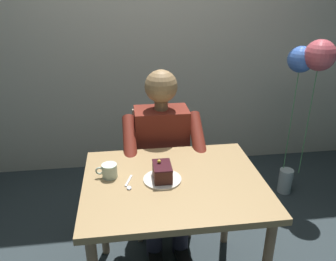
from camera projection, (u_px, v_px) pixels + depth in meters
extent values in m
cube|color=beige|center=(147.00, 10.00, 2.97)|extent=(6.40, 0.12, 3.00)
cube|color=#9E7F53|center=(174.00, 183.00, 1.82)|extent=(0.97, 0.78, 0.04)
cylinder|color=#9D7656|center=(227.00, 198.00, 2.32)|extent=(0.05, 0.05, 0.74)
cylinder|color=#9D7656|center=(102.00, 209.00, 2.21)|extent=(0.05, 0.05, 0.74)
cube|color=gray|center=(162.00, 177.00, 2.49)|extent=(0.42, 0.42, 0.04)
cube|color=gray|center=(158.00, 136.00, 2.56)|extent=(0.38, 0.04, 0.45)
cylinder|color=gray|center=(190.00, 213.00, 2.43)|extent=(0.04, 0.04, 0.41)
cylinder|color=gray|center=(139.00, 218.00, 2.38)|extent=(0.04, 0.04, 0.41)
cylinder|color=gray|center=(181.00, 186.00, 2.75)|extent=(0.04, 0.04, 0.41)
cylinder|color=gray|center=(137.00, 189.00, 2.71)|extent=(0.04, 0.04, 0.41)
cube|color=maroon|center=(162.00, 144.00, 2.35)|extent=(0.36, 0.22, 0.52)
sphere|color=#92714A|center=(161.00, 86.00, 2.18)|extent=(0.22, 0.22, 0.22)
cylinder|color=#92714A|center=(161.00, 105.00, 2.24)|extent=(0.09, 0.09, 0.06)
cylinder|color=maroon|center=(197.00, 136.00, 2.21)|extent=(0.08, 0.33, 0.26)
sphere|color=#92714A|center=(202.00, 162.00, 2.10)|extent=(0.09, 0.09, 0.09)
cylinder|color=maroon|center=(130.00, 140.00, 2.15)|extent=(0.08, 0.33, 0.26)
sphere|color=#92714A|center=(131.00, 167.00, 2.05)|extent=(0.09, 0.09, 0.09)
cylinder|color=#322E42|center=(177.00, 187.00, 2.37)|extent=(0.13, 0.38, 0.14)
cylinder|color=#322E42|center=(151.00, 189.00, 2.35)|extent=(0.13, 0.38, 0.14)
cylinder|color=#322E42|center=(180.00, 228.00, 2.29)|extent=(0.11, 0.11, 0.39)
cube|color=black|center=(182.00, 254.00, 2.31)|extent=(0.09, 0.22, 0.05)
cylinder|color=#322E42|center=(154.00, 231.00, 2.27)|extent=(0.11, 0.11, 0.39)
cube|color=black|center=(155.00, 257.00, 2.29)|extent=(0.09, 0.22, 0.05)
cylinder|color=silver|center=(162.00, 179.00, 1.81)|extent=(0.20, 0.20, 0.01)
cube|color=#45211C|center=(162.00, 172.00, 1.79)|extent=(0.09, 0.14, 0.08)
cube|color=black|center=(162.00, 165.00, 1.78)|extent=(0.10, 0.14, 0.01)
sphere|color=gold|center=(159.00, 161.00, 1.79)|extent=(0.02, 0.02, 0.02)
cylinder|color=silver|center=(110.00, 171.00, 1.83)|extent=(0.08, 0.08, 0.08)
torus|color=silver|center=(100.00, 171.00, 1.82)|extent=(0.05, 0.01, 0.05)
cylinder|color=black|center=(109.00, 166.00, 1.81)|extent=(0.07, 0.07, 0.01)
cube|color=silver|center=(129.00, 181.00, 1.80)|extent=(0.05, 0.11, 0.01)
ellipsoid|color=silver|center=(129.00, 188.00, 1.74)|extent=(0.03, 0.04, 0.01)
cylinder|color=#B2C1C6|center=(285.00, 181.00, 3.00)|extent=(0.12, 0.12, 0.22)
sphere|color=#4674DC|center=(301.00, 59.00, 2.60)|extent=(0.20, 0.20, 0.20)
cylinder|color=#4C9956|center=(291.00, 123.00, 2.82)|extent=(0.01, 0.01, 0.86)
sphere|color=#D55662|center=(320.00, 55.00, 2.50)|extent=(0.23, 0.23, 0.23)
cylinder|color=#4C9956|center=(307.00, 125.00, 2.73)|extent=(0.01, 0.01, 0.89)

